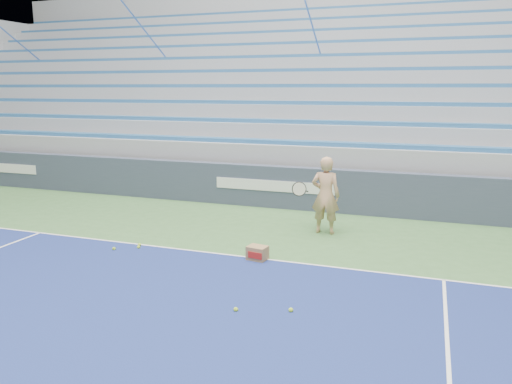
{
  "coord_description": "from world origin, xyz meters",
  "views": [
    {
      "loc": [
        3.74,
        3.61,
        3.1
      ],
      "look_at": [
        0.68,
        12.38,
        1.15
      ],
      "focal_mm": 35.0,
      "sensor_mm": 36.0,
      "label": 1
    }
  ],
  "objects": [
    {
      "name": "sponsor_barrier",
      "position": [
        0.0,
        15.88,
        0.55
      ],
      "size": [
        30.0,
        0.32,
        1.1
      ],
      "color": "#363E52",
      "rests_on": "ground"
    },
    {
      "name": "bleachers",
      "position": [
        0.0,
        21.6,
        2.36
      ],
      "size": [
        31.0,
        9.15,
        7.3
      ],
      "color": "#999BA1",
      "rests_on": "ground"
    },
    {
      "name": "tennis_player",
      "position": [
        1.71,
        13.94,
        0.84
      ],
      "size": [
        0.92,
        0.82,
        1.68
      ],
      "color": "tan",
      "rests_on": "ground"
    },
    {
      "name": "ball_box",
      "position": [
        0.9,
        11.82,
        0.13
      ],
      "size": [
        0.39,
        0.33,
        0.26
      ],
      "color": "olive",
      "rests_on": "ground"
    },
    {
      "name": "tennis_ball_0",
      "position": [
        1.32,
        9.69,
        0.03
      ],
      "size": [
        0.07,
        0.07,
        0.07
      ],
      "primitive_type": "sphere",
      "color": "#AEDB2C",
      "rests_on": "ground"
    },
    {
      "name": "tennis_ball_1",
      "position": [
        -1.51,
        11.67,
        0.03
      ],
      "size": [
        0.07,
        0.07,
        0.07
      ],
      "primitive_type": "sphere",
      "color": "#AEDB2C",
      "rests_on": "ground"
    },
    {
      "name": "tennis_ball_2",
      "position": [
        -1.58,
        11.81,
        0.03
      ],
      "size": [
        0.07,
        0.07,
        0.07
      ],
      "primitive_type": "sphere",
      "color": "#AEDB2C",
      "rests_on": "ground"
    },
    {
      "name": "tennis_ball_3",
      "position": [
        -1.91,
        11.43,
        0.03
      ],
      "size": [
        0.07,
        0.07,
        0.07
      ],
      "primitive_type": "sphere",
      "color": "#AEDB2C",
      "rests_on": "ground"
    },
    {
      "name": "tennis_ball_4",
      "position": [
        2.06,
        9.93,
        0.03
      ],
      "size": [
        0.07,
        0.07,
        0.07
      ],
      "primitive_type": "sphere",
      "color": "#AEDB2C",
      "rests_on": "ground"
    }
  ]
}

